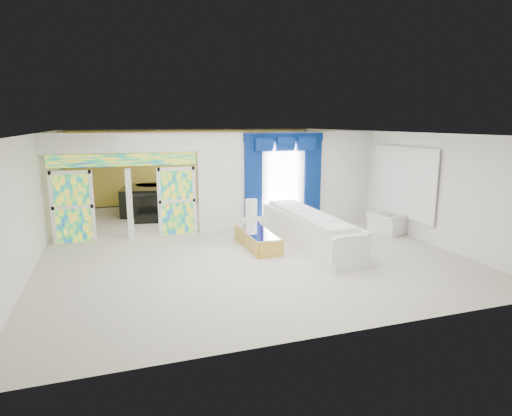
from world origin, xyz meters
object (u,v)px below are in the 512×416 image
object	(u,v)px
white_sofa	(309,231)
armchair	(387,223)
coffee_table	(257,240)
console_table	(260,224)
grand_piano	(144,200)

from	to	relation	value
white_sofa	armchair	xyz separation A→B (m)	(2.77, 0.45, -0.09)
armchair	coffee_table	bearing A→B (deg)	73.72
white_sofa	coffee_table	xyz separation A→B (m)	(-1.35, 0.30, -0.19)
white_sofa	coffee_table	world-z (taller)	white_sofa
white_sofa	console_table	world-z (taller)	white_sofa
coffee_table	white_sofa	bearing A→B (deg)	-12.53
white_sofa	console_table	distance (m)	2.17
console_table	armchair	bearing A→B (deg)	-25.07
coffee_table	grand_piano	distance (m)	6.03
armchair	grand_piano	bearing A→B (deg)	33.15
white_sofa	console_table	size ratio (longest dim) A/B	3.50
armchair	console_table	bearing A→B (deg)	46.59
armchair	white_sofa	bearing A→B (deg)	80.85
console_table	coffee_table	bearing A→B (deg)	-111.37
armchair	grand_piano	xyz separation A→B (m)	(-6.67, 5.31, 0.17)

